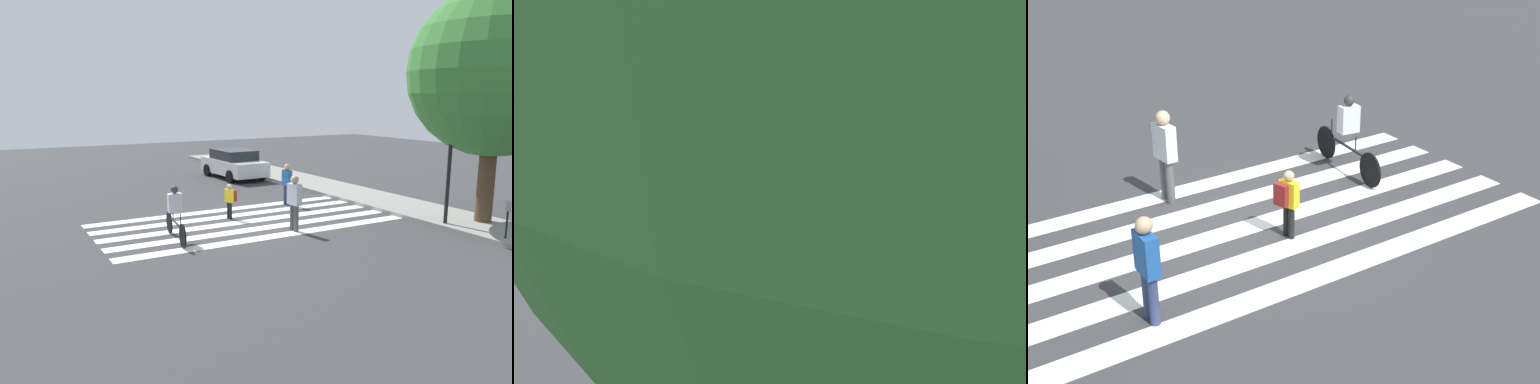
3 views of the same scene
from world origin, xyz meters
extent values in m
plane|color=#38383A|center=(0.00, 0.00, 0.00)|extent=(60.00, 60.00, 0.00)
cube|color=gray|center=(0.00, 6.25, 0.07)|extent=(36.00, 2.50, 0.14)
cube|color=white|center=(-1.99, 0.00, 0.00)|extent=(0.49, 10.00, 0.01)
cube|color=white|center=(-1.00, 0.00, 0.00)|extent=(0.49, 10.00, 0.01)
cube|color=white|center=(0.00, 0.00, 0.00)|extent=(0.49, 10.00, 0.01)
cube|color=white|center=(1.00, 0.00, 0.00)|extent=(0.49, 10.00, 0.01)
cube|color=white|center=(1.99, 0.00, 0.00)|extent=(0.49, 10.00, 0.01)
cylinder|color=black|center=(3.79, 5.33, 2.38)|extent=(0.12, 0.12, 4.75)
cube|color=black|center=(3.79, 5.12, 4.13)|extent=(0.32, 0.26, 0.84)
cube|color=silver|center=(3.79, 5.12, 3.53)|extent=(0.60, 0.02, 0.16)
sphere|color=#590F0F|center=(3.79, 4.96, 4.37)|extent=(0.15, 0.15, 0.15)
sphere|color=#59470F|center=(3.79, 4.96, 4.13)|extent=(0.15, 0.15, 0.15)
sphere|color=red|center=(3.79, 4.96, 3.90)|extent=(0.15, 0.15, 0.15)
cylinder|color=black|center=(5.88, 5.42, 0.48)|extent=(0.06, 0.06, 0.96)
cylinder|color=gray|center=(5.88, 5.42, 1.07)|extent=(0.15, 0.15, 0.22)
sphere|color=gray|center=(5.88, 5.42, 1.18)|extent=(0.14, 0.14, 0.14)
cylinder|color=#4C3826|center=(4.20, 6.65, 1.48)|extent=(0.53, 0.53, 2.96)
sphere|color=#387A33|center=(4.20, 6.65, 4.98)|extent=(5.39, 5.39, 5.39)
cylinder|color=#4C4C51|center=(1.65, 0.80, 0.42)|extent=(0.16, 0.16, 0.85)
cylinder|color=#4C4C51|center=(1.87, 0.80, 0.42)|extent=(0.16, 0.16, 0.85)
cube|color=silver|center=(1.76, 0.80, 1.18)|extent=(0.51, 0.27, 0.67)
sphere|color=tan|center=(1.76, 0.80, 1.65)|extent=(0.26, 0.26, 0.26)
cylinder|color=black|center=(-0.76, -0.28, 0.29)|extent=(0.11, 0.11, 0.58)
cylinder|color=black|center=(-0.60, -0.28, 0.29)|extent=(0.11, 0.11, 0.58)
cube|color=yellow|center=(-0.68, -0.28, 0.81)|extent=(0.37, 0.24, 0.46)
sphere|color=tan|center=(-0.68, -0.28, 1.13)|extent=(0.18, 0.18, 0.18)
cube|color=maroon|center=(-0.64, -0.15, 0.81)|extent=(0.28, 0.18, 0.39)
cylinder|color=navy|center=(-1.73, 2.68, 0.39)|extent=(0.14, 0.14, 0.77)
cylinder|color=navy|center=(-1.52, 2.68, 0.39)|extent=(0.14, 0.14, 0.77)
cube|color=#1E5199|center=(-1.63, 2.68, 1.08)|extent=(0.45, 0.20, 0.61)
sphere|color=tan|center=(-1.63, 2.68, 1.50)|extent=(0.24, 0.24, 0.24)
cylinder|color=black|center=(1.80, -2.96, 0.35)|extent=(0.70, 0.12, 0.70)
cylinder|color=black|center=(0.12, -2.76, 0.35)|extent=(0.70, 0.12, 0.70)
cube|color=black|center=(0.96, -2.86, 0.54)|extent=(1.43, 0.21, 0.04)
cylinder|color=black|center=(0.67, -2.82, 0.70)|extent=(0.03, 0.03, 0.32)
cylinder|color=black|center=(1.59, -2.93, 0.74)|extent=(0.03, 0.03, 0.40)
cube|color=silver|center=(0.96, -2.86, 1.14)|extent=(0.29, 0.43, 0.55)
sphere|color=#333338|center=(0.96, -2.86, 1.53)|extent=(0.22, 0.22, 0.22)
cube|color=silver|center=(-8.54, 3.82, 0.62)|extent=(4.24, 1.98, 0.73)
cube|color=#23282D|center=(-8.54, 3.82, 1.24)|extent=(2.36, 1.78, 0.50)
cylinder|color=black|center=(-7.27, 4.77, 0.32)|extent=(0.65, 0.22, 0.64)
cylinder|color=black|center=(-7.21, 2.95, 0.32)|extent=(0.65, 0.22, 0.64)
cylinder|color=black|center=(-9.86, 4.69, 0.32)|extent=(0.65, 0.22, 0.64)
cylinder|color=black|center=(-9.81, 2.87, 0.32)|extent=(0.65, 0.22, 0.64)
camera|label=1|loc=(14.56, -7.70, 4.18)|focal=35.00mm
camera|label=2|loc=(7.50, 8.52, 4.92)|focal=50.00mm
camera|label=3|loc=(-9.51, 5.78, 5.88)|focal=50.00mm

